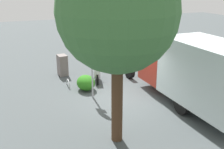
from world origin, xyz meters
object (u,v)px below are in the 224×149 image
stop_sign (92,57)px  bike_rack_hoop (68,87)px  motorcycle (97,72)px  box_truck_near (195,70)px  utility_cabinet (62,65)px  street_tree (118,13)px

stop_sign → bike_rack_hoop: bearing=22.5°
motorcycle → bike_rack_hoop: 1.78m
box_truck_near → stop_sign: 4.56m
utility_cabinet → street_tree: bearing=-178.5°
stop_sign → bike_rack_hoop: (1.79, 0.74, -1.97)m
motorcycle → bike_rack_hoop: (-0.28, 1.68, -0.52)m
street_tree → utility_cabinet: (7.58, 0.19, -3.72)m
street_tree → bike_rack_hoop: size_ratio=7.31×
utility_cabinet → bike_rack_hoop: (-2.01, 0.18, -0.60)m
street_tree → stop_sign: bearing=-5.6°
motorcycle → utility_cabinet: utility_cabinet is taller
box_truck_near → street_tree: 5.15m
box_truck_near → bike_rack_hoop: 6.45m
stop_sign → street_tree: size_ratio=0.48×
motorcycle → bike_rack_hoop: motorcycle is taller
stop_sign → bike_rack_hoop: 2.77m
stop_sign → street_tree: bearing=174.4°
motorcycle → utility_cabinet: size_ratio=1.47×
bike_rack_hoop → street_tree: bearing=-176.2°
utility_cabinet → bike_rack_hoop: 2.10m
motorcycle → stop_sign: stop_sign is taller
box_truck_near → street_tree: bearing=106.9°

